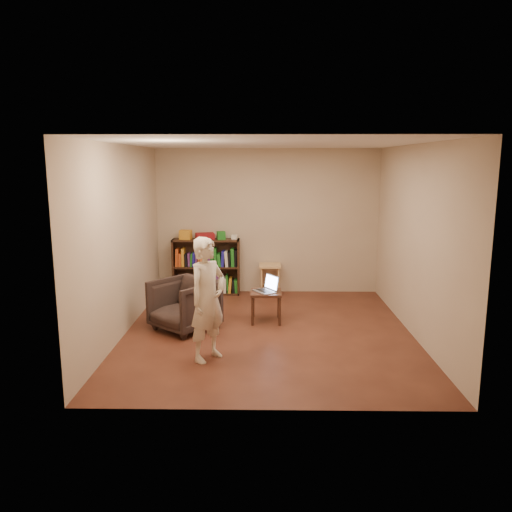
{
  "coord_description": "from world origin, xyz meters",
  "views": [
    {
      "loc": [
        -0.06,
        -6.71,
        2.37
      ],
      "look_at": [
        -0.18,
        0.35,
        1.03
      ],
      "focal_mm": 35.0,
      "sensor_mm": 36.0,
      "label": 1
    }
  ],
  "objects_px": {
    "side_table": "(266,297)",
    "person": "(208,299)",
    "bookshelf": "(206,270)",
    "armchair": "(184,305)",
    "laptop": "(267,288)",
    "stool": "(270,270)"
  },
  "relations": [
    {
      "from": "bookshelf",
      "to": "laptop",
      "type": "height_order",
      "value": "bookshelf"
    },
    {
      "from": "side_table",
      "to": "laptop",
      "type": "distance_m",
      "value": 0.14
    },
    {
      "from": "bookshelf",
      "to": "armchair",
      "type": "relative_size",
      "value": 1.5
    },
    {
      "from": "bookshelf",
      "to": "person",
      "type": "relative_size",
      "value": 0.8
    },
    {
      "from": "bookshelf",
      "to": "stool",
      "type": "bearing_deg",
      "value": -3.18
    },
    {
      "from": "side_table",
      "to": "armchair",
      "type": "bearing_deg",
      "value": -162.14
    },
    {
      "from": "stool",
      "to": "person",
      "type": "relative_size",
      "value": 0.37
    },
    {
      "from": "side_table",
      "to": "person",
      "type": "height_order",
      "value": "person"
    },
    {
      "from": "armchair",
      "to": "side_table",
      "type": "distance_m",
      "value": 1.22
    },
    {
      "from": "armchair",
      "to": "laptop",
      "type": "xyz_separation_m",
      "value": [
        1.18,
        0.38,
        0.16
      ]
    },
    {
      "from": "side_table",
      "to": "person",
      "type": "bearing_deg",
      "value": -115.72
    },
    {
      "from": "armchair",
      "to": "person",
      "type": "distance_m",
      "value": 1.24
    },
    {
      "from": "bookshelf",
      "to": "side_table",
      "type": "relative_size",
      "value": 2.58
    },
    {
      "from": "bookshelf",
      "to": "side_table",
      "type": "bearing_deg",
      "value": -56.35
    },
    {
      "from": "armchair",
      "to": "laptop",
      "type": "bearing_deg",
      "value": 57.36
    },
    {
      "from": "side_table",
      "to": "laptop",
      "type": "bearing_deg",
      "value": 1.71
    },
    {
      "from": "armchair",
      "to": "side_table",
      "type": "relative_size",
      "value": 1.73
    },
    {
      "from": "laptop",
      "to": "person",
      "type": "xyz_separation_m",
      "value": [
        -0.72,
        -1.46,
        0.23
      ]
    },
    {
      "from": "stool",
      "to": "laptop",
      "type": "xyz_separation_m",
      "value": [
        -0.06,
        -1.55,
        0.08
      ]
    },
    {
      "from": "armchair",
      "to": "side_table",
      "type": "xyz_separation_m",
      "value": [
        1.16,
        0.38,
        0.02
      ]
    },
    {
      "from": "bookshelf",
      "to": "laptop",
      "type": "relative_size",
      "value": 2.84
    },
    {
      "from": "bookshelf",
      "to": "side_table",
      "type": "xyz_separation_m",
      "value": [
        1.08,
        -1.62,
        -0.05
      ]
    }
  ]
}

